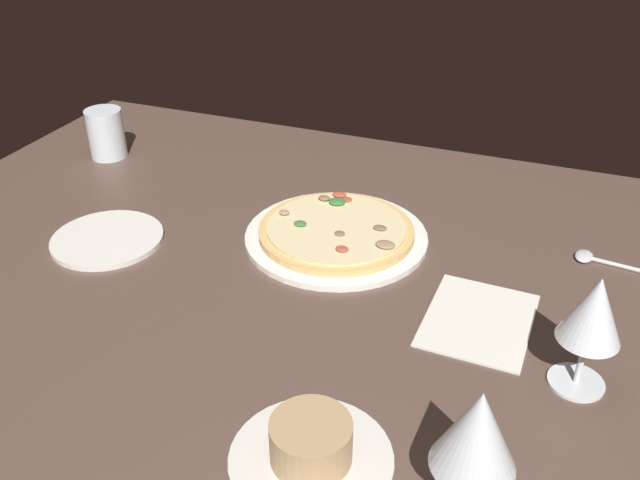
% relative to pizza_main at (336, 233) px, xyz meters
% --- Properties ---
extents(dining_table, '(1.50, 1.10, 0.04)m').
position_rel_pizza_main_xyz_m(dining_table, '(0.01, 0.12, -0.03)').
color(dining_table, brown).
rests_on(dining_table, ground).
extents(pizza_main, '(0.31, 0.31, 0.03)m').
position_rel_pizza_main_xyz_m(pizza_main, '(0.00, 0.00, 0.00)').
color(pizza_main, white).
rests_on(pizza_main, dining_table).
extents(ramekin_on_saucer, '(0.18, 0.18, 0.06)m').
position_rel_pizza_main_xyz_m(ramekin_on_saucer, '(-0.14, 0.45, 0.01)').
color(ramekin_on_saucer, silver).
rests_on(ramekin_on_saucer, dining_table).
extents(wine_glass_far, '(0.08, 0.08, 0.17)m').
position_rel_pizza_main_xyz_m(wine_glass_far, '(-0.30, 0.46, 0.10)').
color(wine_glass_far, silver).
rests_on(wine_glass_far, dining_table).
extents(wine_glass_near, '(0.08, 0.08, 0.16)m').
position_rel_pizza_main_xyz_m(wine_glass_near, '(-0.40, 0.22, 0.10)').
color(wine_glass_near, silver).
rests_on(wine_glass_near, dining_table).
extents(water_glass, '(0.07, 0.07, 0.10)m').
position_rel_pizza_main_xyz_m(water_glass, '(0.56, -0.15, 0.03)').
color(water_glass, silver).
rests_on(water_glass, dining_table).
extents(side_plate, '(0.19, 0.19, 0.01)m').
position_rel_pizza_main_xyz_m(side_plate, '(0.36, 0.14, -0.01)').
color(side_plate, silver).
rests_on(side_plate, dining_table).
extents(paper_menu, '(0.15, 0.19, 0.00)m').
position_rel_pizza_main_xyz_m(paper_menu, '(-0.26, 0.14, -0.01)').
color(paper_menu, silver).
rests_on(paper_menu, dining_table).
extents(spoon, '(0.11, 0.04, 0.01)m').
position_rel_pizza_main_xyz_m(spoon, '(-0.41, -0.09, -0.01)').
color(spoon, silver).
rests_on(spoon, dining_table).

